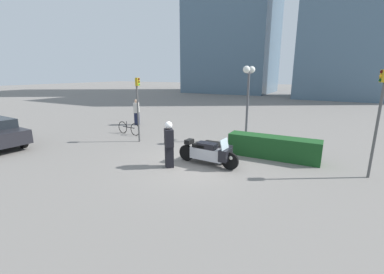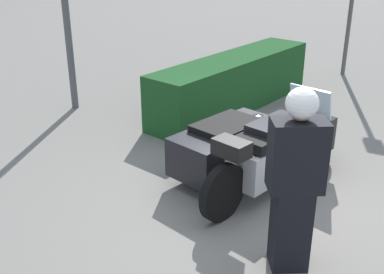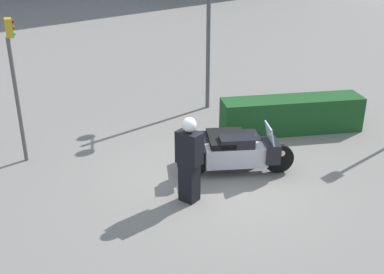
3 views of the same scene
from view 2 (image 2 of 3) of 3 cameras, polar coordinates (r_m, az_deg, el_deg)
name	(u,v)px [view 2 (image 2 of 3)]	position (r m, az deg, el deg)	size (l,w,h in m)	color
ground_plane	(259,212)	(5.66, 7.99, -8.79)	(160.00, 160.00, 0.00)	slate
police_motorcycle	(252,145)	(6.17, 7.15, -0.96)	(2.62, 1.43, 1.17)	black
officer_rider	(295,178)	(4.42, 12.11, -4.74)	(0.55, 0.56, 1.80)	black
hedge_bush_curbside	(233,83)	(8.68, 4.86, 6.40)	(3.78, 0.81, 0.94)	#19471E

